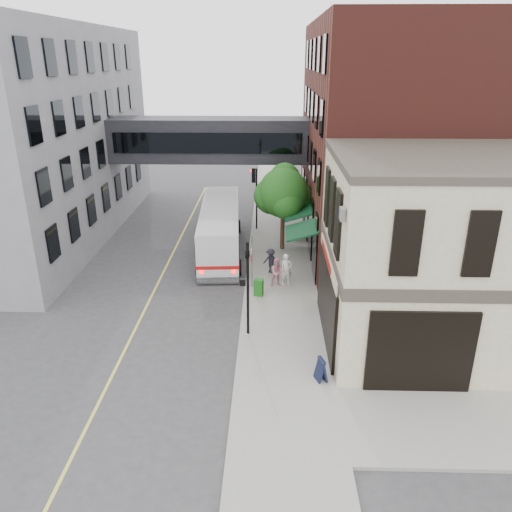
# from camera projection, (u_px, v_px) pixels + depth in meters

# --- Properties ---
(ground) EXTENTS (120.00, 120.00, 0.00)m
(ground) POSITION_uv_depth(u_px,v_px,m) (237.00, 360.00, 21.30)
(ground) COLOR #38383A
(ground) RESTS_ON ground
(sidewalk_main) EXTENTS (4.00, 60.00, 0.15)m
(sidewalk_main) POSITION_uv_depth(u_px,v_px,m) (279.00, 244.00, 34.20)
(sidewalk_main) COLOR gray
(sidewalk_main) RESTS_ON ground
(corner_building) EXTENTS (10.19, 8.12, 8.45)m
(corner_building) POSITION_uv_depth(u_px,v_px,m) (447.00, 253.00, 21.35)
(corner_building) COLOR #B4A889
(corner_building) RESTS_ON ground
(brick_building) EXTENTS (13.76, 18.00, 14.00)m
(brick_building) POSITION_uv_depth(u_px,v_px,m) (403.00, 140.00, 32.34)
(brick_building) COLOR #4F1F18
(brick_building) RESTS_ON ground
(opposite_building) EXTENTS (14.00, 24.00, 14.00)m
(opposite_building) POSITION_uv_depth(u_px,v_px,m) (1.00, 136.00, 33.95)
(opposite_building) COLOR slate
(opposite_building) RESTS_ON ground
(skyway_bridge) EXTENTS (14.00, 3.18, 3.00)m
(skyway_bridge) POSITION_uv_depth(u_px,v_px,m) (210.00, 140.00, 35.64)
(skyway_bridge) COLOR black
(skyway_bridge) RESTS_ON ground
(traffic_signal_near) EXTENTS (0.44, 0.22, 4.60)m
(traffic_signal_near) POSITION_uv_depth(u_px,v_px,m) (247.00, 277.00, 22.03)
(traffic_signal_near) COLOR black
(traffic_signal_near) RESTS_ON sidewalk_main
(traffic_signal_far) EXTENTS (0.53, 0.28, 4.50)m
(traffic_signal_far) POSITION_uv_depth(u_px,v_px,m) (255.00, 187.00, 35.81)
(traffic_signal_far) COLOR black
(traffic_signal_far) RESTS_ON sidewalk_main
(street_sign_pole) EXTENTS (0.08, 0.75, 3.00)m
(street_sign_pole) POSITION_uv_depth(u_px,v_px,m) (252.00, 257.00, 27.06)
(street_sign_pole) COLOR gray
(street_sign_pole) RESTS_ON sidewalk_main
(street_tree) EXTENTS (3.80, 3.20, 5.60)m
(street_tree) POSITION_uv_depth(u_px,v_px,m) (283.00, 192.00, 32.04)
(street_tree) COLOR #382619
(street_tree) RESTS_ON sidewalk_main
(lane_marking) EXTENTS (0.12, 40.00, 0.01)m
(lane_marking) POSITION_uv_depth(u_px,v_px,m) (166.00, 267.00, 30.70)
(lane_marking) COLOR #D8CC4C
(lane_marking) RESTS_ON ground
(bus) EXTENTS (3.22, 11.13, 2.96)m
(bus) POSITION_uv_depth(u_px,v_px,m) (220.00, 227.00, 32.64)
(bus) COLOR silver
(bus) RESTS_ON ground
(pedestrian_a) EXTENTS (0.75, 0.60, 1.80)m
(pedestrian_a) POSITION_uv_depth(u_px,v_px,m) (286.00, 269.00, 27.70)
(pedestrian_a) COLOR white
(pedestrian_a) RESTS_ON sidewalk_main
(pedestrian_b) EXTENTS (0.89, 0.75, 1.65)m
(pedestrian_b) POSITION_uv_depth(u_px,v_px,m) (278.00, 272.00, 27.52)
(pedestrian_b) COLOR pink
(pedestrian_b) RESTS_ON sidewalk_main
(pedestrian_c) EXTENTS (1.11, 0.99, 1.50)m
(pedestrian_c) POSITION_uv_depth(u_px,v_px,m) (271.00, 261.00, 29.23)
(pedestrian_c) COLOR black
(pedestrian_c) RESTS_ON sidewalk_main
(newspaper_box) EXTENTS (0.53, 0.49, 0.91)m
(newspaper_box) POSITION_uv_depth(u_px,v_px,m) (259.00, 287.00, 26.59)
(newspaper_box) COLOR #175E15
(newspaper_box) RESTS_ON sidewalk_main
(sandwich_board) EXTENTS (0.51, 0.63, 0.96)m
(sandwich_board) POSITION_uv_depth(u_px,v_px,m) (321.00, 369.00, 19.59)
(sandwich_board) COLOR black
(sandwich_board) RESTS_ON sidewalk_main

